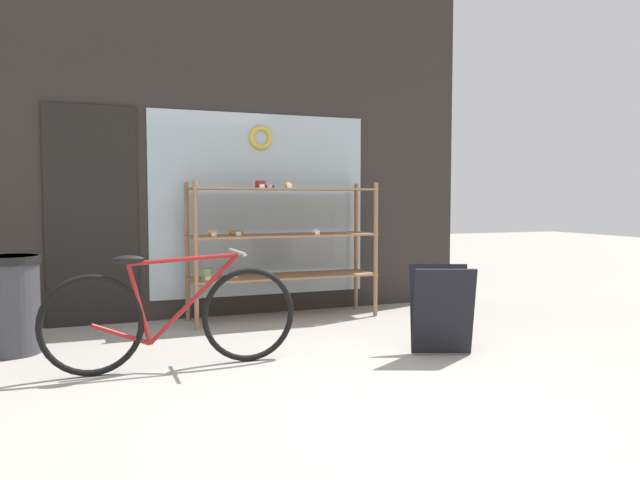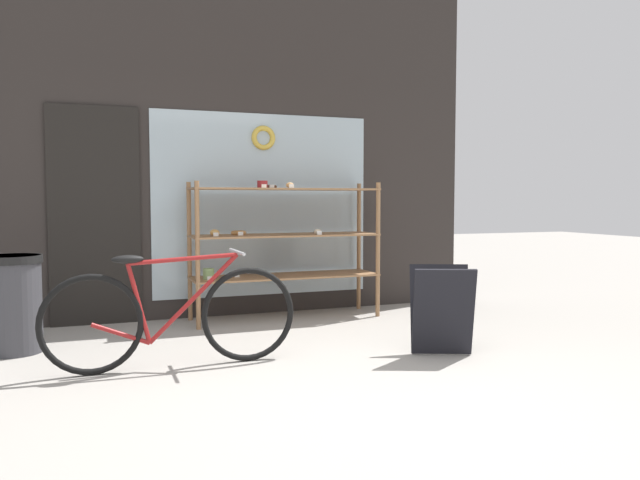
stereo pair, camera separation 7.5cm
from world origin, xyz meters
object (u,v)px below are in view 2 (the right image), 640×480
object	(u,v)px
sandwich_board	(442,310)
trash_bin	(13,301)
display_case	(282,236)
bicycle	(172,316)

from	to	relation	value
sandwich_board	trash_bin	bearing A→B (deg)	-179.49
display_case	sandwich_board	distance (m)	2.05
display_case	sandwich_board	size ratio (longest dim) A/B	2.76
display_case	bicycle	bearing A→B (deg)	-130.85
display_case	bicycle	world-z (taller)	display_case
sandwich_board	trash_bin	distance (m)	3.36
display_case	trash_bin	size ratio (longest dim) A/B	2.45
bicycle	trash_bin	xyz separation A→B (m)	(-1.11, 0.89, 0.04)
display_case	bicycle	size ratio (longest dim) A/B	1.05
display_case	trash_bin	xyz separation A→B (m)	(-2.41, -0.60, -0.43)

